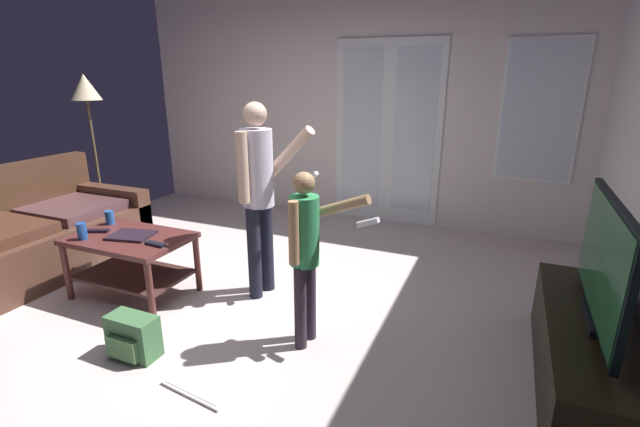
{
  "coord_description": "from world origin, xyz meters",
  "views": [
    {
      "loc": [
        1.83,
        -2.44,
        1.71
      ],
      "look_at": [
        0.77,
        0.03,
        0.86
      ],
      "focal_mm": 24.82,
      "sensor_mm": 36.0,
      "label": 1
    }
  ],
  "objects": [
    {
      "name": "ground_plane",
      "position": [
        0.0,
        0.0,
        -0.01
      ],
      "size": [
        5.46,
        5.39,
        0.02
      ],
      "primitive_type": "cube",
      "color": "#C1B2AE"
    },
    {
      "name": "wall_back_with_doors",
      "position": [
        0.1,
        2.66,
        1.35
      ],
      "size": [
        5.46,
        0.09,
        2.78
      ],
      "color": "silver",
      "rests_on": "ground_plane"
    },
    {
      "name": "leather_couch",
      "position": [
        -2.03,
        -0.02,
        0.3
      ],
      "size": [
        0.99,
        1.81,
        0.92
      ],
      "color": "#4D3024",
      "rests_on": "ground_plane"
    },
    {
      "name": "coffee_table",
      "position": [
        -0.82,
        -0.05,
        0.37
      ],
      "size": [
        0.91,
        0.6,
        0.5
      ],
      "color": "#512522",
      "rests_on": "ground_plane"
    },
    {
      "name": "tv_stand",
      "position": [
        2.36,
        0.08,
        0.22
      ],
      "size": [
        0.45,
        1.52,
        0.43
      ],
      "color": "black",
      "rests_on": "ground_plane"
    },
    {
      "name": "flat_screen_tv",
      "position": [
        2.36,
        0.08,
        0.78
      ],
      "size": [
        0.08,
        1.14,
        0.68
      ],
      "color": "black",
      "rests_on": "tv_stand"
    },
    {
      "name": "person_adult",
      "position": [
        0.12,
        0.38,
        0.91
      ],
      "size": [
        0.58,
        0.41,
        1.53
      ],
      "color": "black",
      "rests_on": "ground_plane"
    },
    {
      "name": "person_child",
      "position": [
        0.75,
        -0.12,
        0.7
      ],
      "size": [
        0.54,
        0.31,
        1.16
      ],
      "color": "#2B212D",
      "rests_on": "ground_plane"
    },
    {
      "name": "floor_lamp",
      "position": [
        -2.38,
        1.06,
        1.47
      ],
      "size": [
        0.31,
        0.31,
        1.72
      ],
      "color": "#3A2B2A",
      "rests_on": "ground_plane"
    },
    {
      "name": "backpack",
      "position": [
        -0.21,
        -0.69,
        0.14
      ],
      "size": [
        0.32,
        0.2,
        0.28
      ],
      "color": "#3D663F",
      "rests_on": "ground_plane"
    },
    {
      "name": "loose_keyboard",
      "position": [
        0.37,
        -0.8,
        0.01
      ],
      "size": [
        0.45,
        0.19,
        0.02
      ],
      "color": "white",
      "rests_on": "ground_plane"
    },
    {
      "name": "laptop_closed",
      "position": [
        -0.79,
        -0.05,
        0.51
      ],
      "size": [
        0.37,
        0.31,
        0.02
      ],
      "primitive_type": "cube",
      "rotation": [
        0.0,
        0.0,
        0.22
      ],
      "color": "#271B26",
      "rests_on": "coffee_table"
    },
    {
      "name": "cup_near_edge",
      "position": [
        -1.19,
        0.11,
        0.56
      ],
      "size": [
        0.07,
        0.07,
        0.11
      ],
      "primitive_type": "cylinder",
      "color": "#2355A1",
      "rests_on": "coffee_table"
    },
    {
      "name": "cup_by_laptop",
      "position": [
        -1.09,
        -0.24,
        0.57
      ],
      "size": [
        0.07,
        0.07,
        0.13
      ],
      "primitive_type": "cylinder",
      "color": "#1F4B9A",
      "rests_on": "coffee_table"
    },
    {
      "name": "tv_remote_black",
      "position": [
        -0.49,
        -0.13,
        0.52
      ],
      "size": [
        0.17,
        0.06,
        0.02
      ],
      "primitive_type": "cube",
      "rotation": [
        0.0,
        0.0,
        -0.07
      ],
      "color": "black",
      "rests_on": "coffee_table"
    },
    {
      "name": "dvd_remote_slim",
      "position": [
        -1.12,
        -0.08,
        0.52
      ],
      "size": [
        0.18,
        0.11,
        0.02
      ],
      "primitive_type": "cube",
      "rotation": [
        0.0,
        0.0,
        0.41
      ],
      "color": "black",
      "rests_on": "coffee_table"
    }
  ]
}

